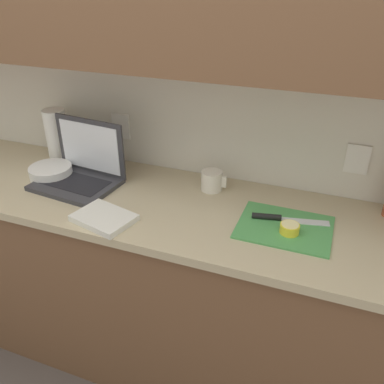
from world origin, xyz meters
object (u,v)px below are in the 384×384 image
measuring_cup (212,181)px  cutting_board (285,227)px  laptop (82,169)px  lemon_half_cut (290,228)px  knife (277,218)px  bowl_white (51,172)px  paper_towel_roll (57,135)px

measuring_cup → cutting_board: bearing=-28.3°
laptop → cutting_board: laptop is taller
cutting_board → measuring_cup: (-0.35, 0.19, 0.04)m
lemon_half_cut → measuring_cup: (-0.37, 0.22, 0.02)m
knife → measuring_cup: bearing=141.8°
knife → bowl_white: 1.03m
measuring_cup → laptop: bearing=-166.1°
laptop → lemon_half_cut: bearing=0.6°
measuring_cup → paper_towel_roll: paper_towel_roll is taller
bowl_white → lemon_half_cut: bearing=-3.6°
knife → cutting_board: bearing=-54.3°
measuring_cup → lemon_half_cut: bearing=-31.1°
lemon_half_cut → measuring_cup: measuring_cup is taller
lemon_half_cut → paper_towel_roll: size_ratio=0.27×
laptop → measuring_cup: size_ratio=3.37×
knife → paper_towel_roll: (-1.12, 0.18, 0.11)m
knife → bowl_white: bearing=168.1°
laptop → paper_towel_roll: size_ratio=1.48×
laptop → bowl_white: size_ratio=1.97×
laptop → paper_towel_roll: 0.31m
laptop → knife: laptop is taller
cutting_board → bowl_white: size_ratio=1.78×
lemon_half_cut → knife: bearing=130.0°
measuring_cup → bowl_white: (-0.72, -0.15, -0.02)m
bowl_white → paper_towel_roll: 0.23m
cutting_board → measuring_cup: size_ratio=3.05×
cutting_board → knife: (-0.04, 0.03, 0.01)m
paper_towel_roll → measuring_cup: bearing=-2.2°
laptop → bowl_white: (-0.16, -0.01, -0.04)m
bowl_white → measuring_cup: bearing=12.0°
lemon_half_cut → paper_towel_roll: bearing=167.8°
cutting_board → measuring_cup: 0.40m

